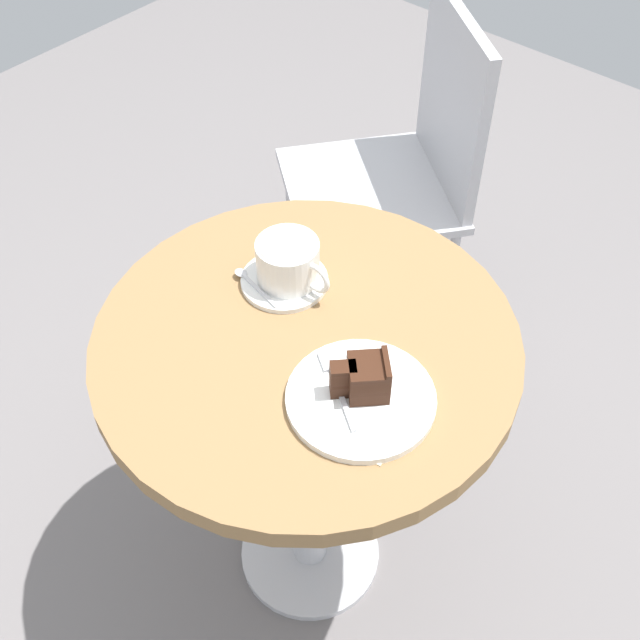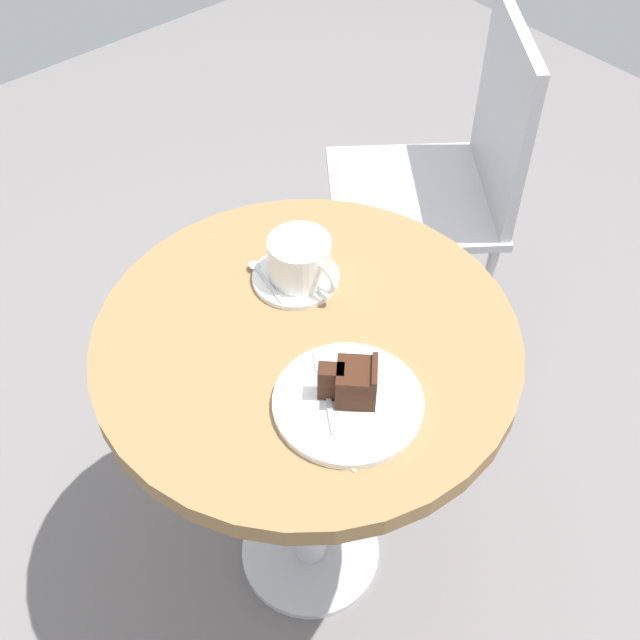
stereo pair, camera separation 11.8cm
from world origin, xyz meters
name	(u,v)px [view 2 (the right image)]	position (x,y,z in m)	size (l,w,h in m)	color
ground_plane	(310,554)	(0.00, 0.00, -0.01)	(4.40, 4.40, 0.01)	slate
cafe_table	(307,387)	(0.00, 0.00, 0.58)	(0.65, 0.65, 0.71)	olive
saucer	(296,278)	(-0.10, 0.06, 0.71)	(0.14, 0.14, 0.01)	white
coffee_cup	(300,259)	(-0.10, 0.07, 0.75)	(0.14, 0.10, 0.07)	white
teaspoon	(262,276)	(-0.14, 0.02, 0.72)	(0.11, 0.03, 0.00)	silver
cake_plate	(348,403)	(0.14, -0.04, 0.71)	(0.21, 0.21, 0.01)	white
cake_slice	(353,382)	(0.14, -0.03, 0.75)	(0.09, 0.09, 0.06)	#422619
fork	(325,381)	(0.09, -0.04, 0.72)	(0.13, 0.09, 0.00)	silver
napkin	(347,413)	(0.15, -0.05, 0.71)	(0.16, 0.17, 0.00)	beige
cafe_chair	(452,172)	(-0.29, 0.67, 0.52)	(0.53, 0.53, 0.86)	#BCBCC1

